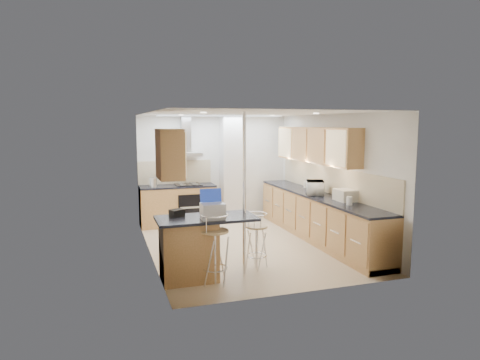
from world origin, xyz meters
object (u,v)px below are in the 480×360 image
object	(u,v)px
laptop	(213,211)
bread_bin	(345,195)
bar_stool_near	(215,249)
microwave	(315,188)
bar_stool_end	(257,240)

from	to	relation	value
laptop	bread_bin	world-z (taller)	laptop
laptop	bar_stool_near	distance (m)	0.54
microwave	laptop	distance (m)	2.96
microwave	bar_stool_end	distance (m)	2.16
microwave	bread_bin	bearing A→B (deg)	-142.37
bar_stool_end	bread_bin	distance (m)	2.00
bar_stool_end	bread_bin	xyz separation A→B (m)	(1.87, 0.43, 0.57)
microwave	laptop	bearing A→B (deg)	146.28
laptop	bread_bin	size ratio (longest dim) A/B	0.85
laptop	bar_stool_end	size ratio (longest dim) A/B	0.37
bar_stool_near	bread_bin	bearing A→B (deg)	14.86
laptop	microwave	bearing A→B (deg)	32.46
laptop	bar_stool_end	distance (m)	1.08
bar_stool_near	bread_bin	distance (m)	2.87
bar_stool_end	bread_bin	world-z (taller)	bread_bin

